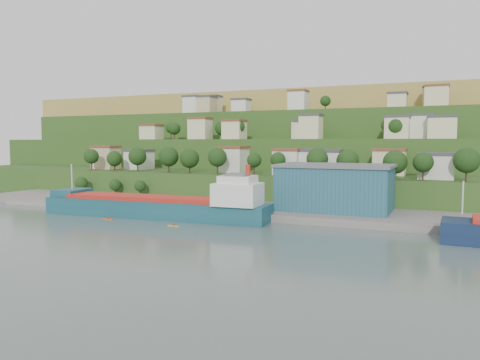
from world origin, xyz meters
The scene contains 10 objects.
ground centered at (0.00, 0.00, 0.00)m, with size 500.00×500.00×0.00m, color #4C5D56.
quay centered at (20.00, 28.00, 0.00)m, with size 220.00×26.00×4.00m, color slate.
pebble_beach centered at (-55.00, 22.00, 0.00)m, with size 40.00×18.00×2.40m, color slate.
hillside centered at (0.01, 168.66, 0.09)m, with size 360.00×210.41×96.00m.
cargo_ship_near centered at (-11.43, 10.19, 2.73)m, with size 66.96×14.40×17.07m.
warehouse centered at (32.58, 30.39, 8.43)m, with size 31.12×19.20×12.80m.
caravan centered at (-55.95, 23.87, 2.71)m, with size 6.48×2.70×3.03m, color silver.
dinghy centered at (-41.78, 16.80, 1.62)m, with size 4.20×1.57×0.84m, color silver.
kayak_orange centered at (-22.75, 1.85, 0.25)m, with size 3.38×0.90×0.84m.
kayak_yellow centered at (-0.97, -0.02, 0.22)m, with size 3.06×0.63×0.76m.
Camera 1 is at (60.33, -98.36, 20.95)m, focal length 35.00 mm.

